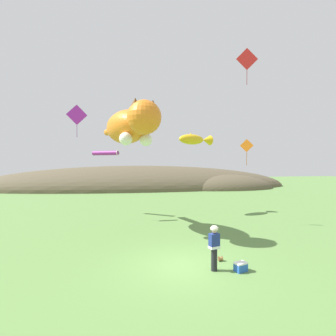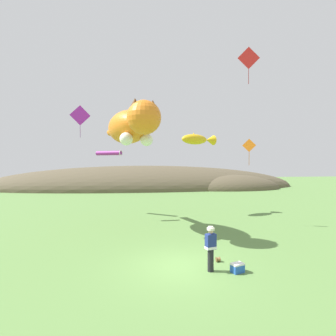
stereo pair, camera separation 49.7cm
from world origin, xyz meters
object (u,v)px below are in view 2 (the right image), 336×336
(kite_giant_cat, at_px, (131,126))
(kite_diamond_red, at_px, (249,58))
(kite_diamond_violet, at_px, (80,116))
(kite_spool, at_px, (218,259))
(kite_diamond_orange, at_px, (249,146))
(festival_attendant, at_px, (211,247))
(kite_fish_windsock, at_px, (198,139))
(picnic_cooler, at_px, (237,268))
(kite_tube_streamer, at_px, (109,153))

(kite_giant_cat, distance_m, kite_diamond_red, 8.31)
(kite_giant_cat, relative_size, kite_diamond_violet, 3.24)
(kite_spool, height_order, kite_diamond_red, kite_diamond_red)
(kite_diamond_orange, height_order, kite_diamond_violet, kite_diamond_violet)
(festival_attendant, distance_m, kite_spool, 1.38)
(kite_diamond_red, bearing_deg, kite_diamond_orange, 63.00)
(kite_giant_cat, bearing_deg, kite_diamond_violet, 132.86)
(kite_fish_windsock, bearing_deg, picnic_cooler, -96.79)
(kite_spool, relative_size, kite_diamond_orange, 0.12)
(kite_fish_windsock, relative_size, kite_diamond_violet, 1.37)
(festival_attendant, relative_size, kite_fish_windsock, 0.54)
(picnic_cooler, height_order, kite_giant_cat, kite_giant_cat)
(festival_attendant, bearing_deg, kite_giant_cat, 115.94)
(kite_fish_windsock, bearing_deg, kite_tube_streamer, 175.23)
(picnic_cooler, bearing_deg, festival_attendant, 166.52)
(kite_spool, xyz_separation_m, kite_diamond_violet, (-7.53, 9.59, 7.69))
(festival_attendant, xyz_separation_m, kite_tube_streamer, (-4.95, 12.13, 4.09))
(kite_diamond_violet, bearing_deg, kite_fish_windsock, 6.25)
(kite_tube_streamer, bearing_deg, kite_giant_cat, -72.27)
(festival_attendant, height_order, kite_tube_streamer, kite_tube_streamer)
(kite_spool, height_order, kite_tube_streamer, kite_tube_streamer)
(picnic_cooler, xyz_separation_m, kite_diamond_red, (3.02, 5.67, 10.47))
(kite_fish_windsock, relative_size, kite_tube_streamer, 1.44)
(kite_spool, relative_size, kite_giant_cat, 0.03)
(festival_attendant, distance_m, kite_fish_windsock, 12.89)
(kite_spool, bearing_deg, kite_giant_cat, 124.14)
(festival_attendant, bearing_deg, picnic_cooler, -13.48)
(kite_diamond_red, bearing_deg, picnic_cooler, -118.02)
(kite_tube_streamer, bearing_deg, kite_fish_windsock, -4.77)
(kite_spool, bearing_deg, kite_diamond_orange, 55.29)
(festival_attendant, distance_m, kite_diamond_red, 11.82)
(kite_fish_windsock, relative_size, kite_diamond_orange, 1.83)
(kite_giant_cat, distance_m, kite_diamond_orange, 8.03)
(kite_tube_streamer, relative_size, kite_diamond_orange, 1.27)
(kite_giant_cat, height_order, kite_diamond_violet, kite_diamond_violet)
(kite_giant_cat, bearing_deg, kite_diamond_orange, 4.26)
(picnic_cooler, distance_m, kite_giant_cat, 10.05)
(festival_attendant, bearing_deg, kite_diamond_orange, 55.39)
(picnic_cooler, bearing_deg, kite_diamond_red, 61.98)
(picnic_cooler, bearing_deg, kite_tube_streamer, 115.70)
(kite_tube_streamer, bearing_deg, kite_diamond_orange, -27.81)
(kite_giant_cat, bearing_deg, kite_diamond_red, -7.69)
(kite_diamond_orange, bearing_deg, picnic_cooler, -117.80)
(kite_fish_windsock, bearing_deg, kite_diamond_red, -75.13)
(kite_fish_windsock, height_order, kite_tube_streamer, kite_fish_windsock)
(kite_spool, bearing_deg, kite_diamond_violet, 128.14)
(kite_spool, distance_m, kite_fish_windsock, 12.37)
(kite_tube_streamer, bearing_deg, kite_diamond_violet, -140.37)
(kite_diamond_orange, distance_m, kite_diamond_red, 5.53)
(kite_giant_cat, distance_m, kite_diamond_violet, 5.75)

